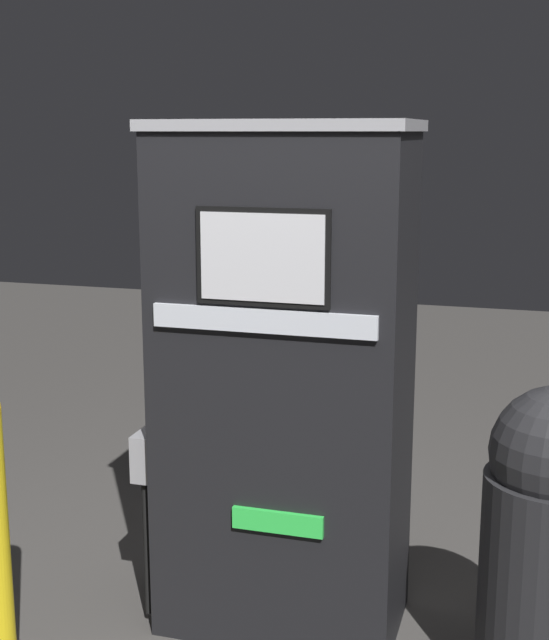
{
  "coord_description": "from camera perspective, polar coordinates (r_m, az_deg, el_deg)",
  "views": [
    {
      "loc": [
        0.89,
        -2.83,
        1.89
      ],
      "look_at": [
        0.0,
        0.13,
        1.24
      ],
      "focal_mm": 50.0,
      "sensor_mm": 36.0,
      "label": 1
    }
  ],
  "objects": [
    {
      "name": "gas_pump",
      "position": [
        3.35,
        0.61,
        -4.05
      ],
      "size": [
        1.01,
        0.57,
        1.94
      ],
      "color": "black",
      "rests_on": "ground_plane"
    }
  ]
}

